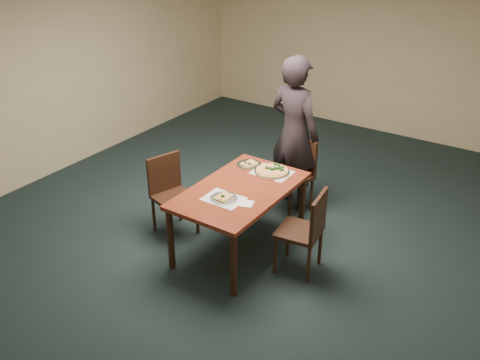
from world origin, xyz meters
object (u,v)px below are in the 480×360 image
Objects in this scene: chair_far at (296,170)px; dining_table at (240,196)px; chair_left at (170,190)px; slice_plate_far at (249,164)px; chair_right at (307,228)px; slice_plate_near at (224,198)px; diner at (294,133)px; pizza_pan at (272,171)px.

dining_table is at bearing -74.45° from chair_far.
chair_left is 3.25× the size of slice_plate_far.
chair_right is 3.25× the size of slice_plate_far.
chair_left is at bearing 168.92° from slice_plate_near.
slice_plate_far is (-0.29, -0.62, 0.25)m from chair_far.
chair_right is at bearing -38.54° from chair_far.
slice_plate_near is (0.87, -0.17, 0.25)m from chair_left.
chair_far is 3.25× the size of slice_plate_near.
dining_table is at bearing 103.02° from diner.
chair_left is at bearing -108.29° from chair_far.
slice_plate_far is (0.65, 0.64, 0.25)m from chair_left.
pizza_pan is at bearing -3.01° from slice_plate_far.
diner is at bearing 90.81° from slice_plate_near.
pizza_pan is 1.40× the size of slice_plate_near.
chair_left is 1.66m from chair_right.
pizza_pan is (-0.69, 0.47, 0.26)m from chair_right.
slice_plate_near is at bearing -75.69° from chair_right.
slice_plate_near is at bearing -97.38° from pizza_pan.
diner reaches higher than chair_left.
diner is at bearing -15.15° from chair_left.
slice_plate_far is (-0.32, 0.02, -0.01)m from pizza_pan.
chair_far and chair_right have the same top height.
chair_left reaches higher than pizza_pan.
chair_far is at bearing -19.62° from chair_left.
chair_left is (-0.88, -0.11, -0.14)m from dining_table.
chair_far and chair_left have the same top height.
chair_right is 1.14m from slice_plate_far.
diner is (-0.09, 0.08, 0.43)m from chair_far.
dining_table is 0.90m from chair_left.
chair_left is at bearing -92.61° from chair_right.
slice_plate_far is at bearing 105.07° from slice_plate_near.
chair_far is at bearing 92.58° from pizza_pan.
dining_table is 0.53m from pizza_pan.
diner reaches higher than slice_plate_far.
dining_table is 1.65× the size of chair_left.
pizza_pan is at bearing -40.21° from chair_left.
chair_far is 0.48× the size of diner.
chair_right reaches higher than slice_plate_far.
pizza_pan is at bearing -132.15° from chair_right.
chair_far is 2.32× the size of pizza_pan.
diner is 0.75m from slice_plate_far.
dining_table is 0.59m from slice_plate_far.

